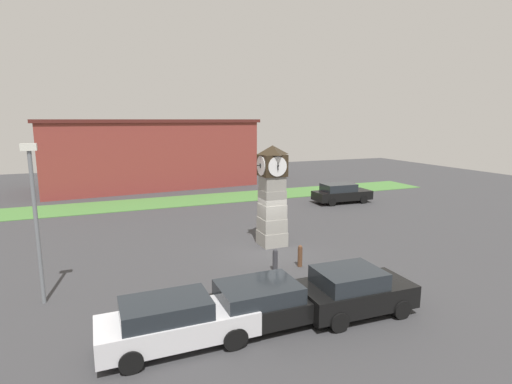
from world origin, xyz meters
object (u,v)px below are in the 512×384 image
at_px(car_navy_sedan, 175,322).
at_px(car_silver_hatch, 341,193).
at_px(bollard_mid_row, 300,256).
at_px(car_near_tower, 265,303).
at_px(street_lamp_near_road, 35,213).
at_px(bollard_near_tower, 275,260).
at_px(car_by_building, 353,290).
at_px(clock_tower, 272,196).

xyz_separation_m(car_navy_sedan, car_silver_hatch, (16.03, 15.44, 0.02)).
height_order(bollard_mid_row, car_silver_hatch, car_silver_hatch).
height_order(car_near_tower, street_lamp_near_road, street_lamp_near_road).
bearing_deg(car_near_tower, car_navy_sedan, -176.35).
bearing_deg(car_navy_sedan, car_near_tower, 3.65).
xyz_separation_m(bollard_near_tower, car_silver_hatch, (10.90, 11.20, 0.27)).
xyz_separation_m(car_by_building, street_lamp_near_road, (-9.87, 4.79, 2.54)).
bearing_deg(clock_tower, car_navy_sedan, -130.36).
xyz_separation_m(car_navy_sedan, car_by_building, (6.00, -0.22, 0.04)).
distance_m(car_navy_sedan, car_by_building, 6.00).
distance_m(bollard_mid_row, car_silver_hatch, 14.72).
relative_size(clock_tower, car_by_building, 1.33).
height_order(bollard_near_tower, street_lamp_near_road, street_lamp_near_road).
height_order(bollard_near_tower, bollard_mid_row, bollard_near_tower).
bearing_deg(bollard_near_tower, street_lamp_near_road, 177.96).
distance_m(car_by_building, street_lamp_near_road, 11.26).
xyz_separation_m(car_near_tower, street_lamp_near_road, (-6.79, 4.38, 2.61)).
distance_m(car_silver_hatch, street_lamp_near_road, 22.82).
relative_size(clock_tower, car_navy_sedan, 1.15).
bearing_deg(bollard_mid_row, car_near_tower, -130.07).
height_order(car_navy_sedan, car_by_building, car_by_building).
bearing_deg(car_silver_hatch, car_near_tower, -130.68).
bearing_deg(car_silver_hatch, car_by_building, -122.64).
relative_size(car_navy_sedan, car_by_building, 1.16).
bearing_deg(car_navy_sedan, car_silver_hatch, 43.93).
xyz_separation_m(clock_tower, street_lamp_near_road, (-10.40, -3.12, 0.74)).
bearing_deg(bollard_mid_row, car_navy_sedan, -145.97).
xyz_separation_m(bollard_near_tower, car_by_building, (0.86, -4.46, 0.29)).
height_order(bollard_near_tower, car_silver_hatch, car_silver_hatch).
distance_m(car_navy_sedan, car_silver_hatch, 22.26).
xyz_separation_m(car_near_tower, car_silver_hatch, (13.11, 15.26, 0.05)).
distance_m(clock_tower, car_silver_hatch, 12.40).
height_order(bollard_mid_row, street_lamp_near_road, street_lamp_near_road).
xyz_separation_m(clock_tower, bollard_near_tower, (-1.39, -3.44, -2.10)).
height_order(bollard_mid_row, car_by_building, car_by_building).
bearing_deg(clock_tower, street_lamp_near_road, -163.32).
bearing_deg(car_by_building, clock_tower, 86.16).
distance_m(bollard_mid_row, car_navy_sedan, 7.72).
bearing_deg(bollard_near_tower, clock_tower, 67.95).
height_order(car_by_building, car_silver_hatch, car_by_building).
bearing_deg(car_near_tower, clock_tower, 64.29).
height_order(car_by_building, street_lamp_near_road, street_lamp_near_road).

